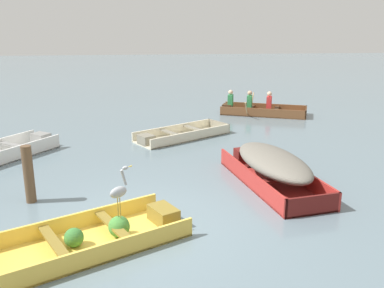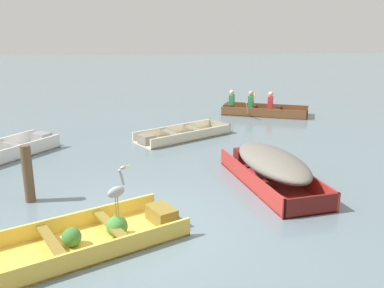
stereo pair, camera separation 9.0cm
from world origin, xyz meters
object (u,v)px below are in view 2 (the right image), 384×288
at_px(skiff_white_near_moored, 2,153).
at_px(mooring_post, 28,174).
at_px(dinghy_yellow_foreground, 93,237).
at_px(heron_on_dinghy, 117,190).
at_px(rowboat_wooden_brown_with_crew, 259,109).
at_px(skiff_red_mid_moored, 272,165).
at_px(skiff_cream_far_moored, 180,135).

bearing_deg(skiff_white_near_moored, mooring_post, -63.20).
distance_m(dinghy_yellow_foreground, skiff_white_near_moored, 5.64).
bearing_deg(heron_on_dinghy, skiff_white_near_moored, 125.80).
xyz_separation_m(rowboat_wooden_brown_with_crew, heron_on_dinghy, (-4.67, -9.42, 0.66)).
relative_size(dinghy_yellow_foreground, mooring_post, 2.97).
bearing_deg(dinghy_yellow_foreground, skiff_red_mid_moored, 33.08).
bearing_deg(skiff_red_mid_moored, skiff_cream_far_moored, 113.66).
xyz_separation_m(skiff_red_mid_moored, rowboat_wooden_brown_with_crew, (1.51, 7.23, -0.24)).
bearing_deg(heron_on_dinghy, skiff_red_mid_moored, 34.70).
bearing_deg(dinghy_yellow_foreground, skiff_white_near_moored, 121.72).
xyz_separation_m(skiff_white_near_moored, heron_on_dinghy, (3.37, -4.67, 0.73)).
relative_size(skiff_cream_far_moored, rowboat_wooden_brown_with_crew, 0.91).
distance_m(rowboat_wooden_brown_with_crew, mooring_post, 10.12).
bearing_deg(rowboat_wooden_brown_with_crew, dinghy_yellow_foreground, -117.97).
relative_size(dinghy_yellow_foreground, skiff_white_near_moored, 1.05).
bearing_deg(mooring_post, heron_on_dinghy, -42.36).
relative_size(rowboat_wooden_brown_with_crew, heron_on_dinghy, 4.02).
relative_size(skiff_white_near_moored, mooring_post, 2.83).
distance_m(skiff_white_near_moored, mooring_post, 3.35).
relative_size(skiff_white_near_moored, heron_on_dinghy, 3.92).
relative_size(skiff_red_mid_moored, mooring_post, 2.99).
distance_m(skiff_red_mid_moored, rowboat_wooden_brown_with_crew, 7.39).
relative_size(skiff_red_mid_moored, rowboat_wooden_brown_with_crew, 1.03).
xyz_separation_m(skiff_red_mid_moored, heron_on_dinghy, (-3.16, -2.19, 0.42)).
bearing_deg(mooring_post, skiff_red_mid_moored, 5.51).
height_order(rowboat_wooden_brown_with_crew, heron_on_dinghy, heron_on_dinghy).
height_order(skiff_white_near_moored, skiff_cream_far_moored, skiff_white_near_moored).
bearing_deg(mooring_post, skiff_cream_far_moored, 53.89).
bearing_deg(rowboat_wooden_brown_with_crew, skiff_red_mid_moored, -101.79).
height_order(skiff_white_near_moored, heron_on_dinghy, heron_on_dinghy).
bearing_deg(rowboat_wooden_brown_with_crew, mooring_post, -130.30).
xyz_separation_m(rowboat_wooden_brown_with_crew, mooring_post, (-6.54, -7.71, 0.38)).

